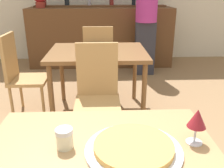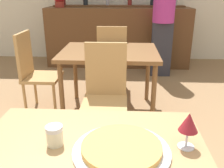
{
  "view_description": "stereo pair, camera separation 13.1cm",
  "coord_description": "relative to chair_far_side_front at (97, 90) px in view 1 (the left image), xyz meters",
  "views": [
    {
      "loc": [
        0.01,
        -0.81,
        1.38
      ],
      "look_at": [
        0.07,
        0.55,
        0.86
      ],
      "focal_mm": 40.0,
      "sensor_mm": 36.0,
      "label": 1
    },
    {
      "loc": [
        0.14,
        -0.81,
        1.38
      ],
      "look_at": [
        0.07,
        0.55,
        0.86
      ],
      "focal_mm": 40.0,
      "sensor_mm": 36.0,
      "label": 2
    }
  ],
  "objects": [
    {
      "name": "dining_table_far",
      "position": [
        0.0,
        0.59,
        0.14
      ],
      "size": [
        1.05,
        0.85,
        0.74
      ],
      "color": "brown",
      "rests_on": "ground_plane"
    },
    {
      "name": "wine_glass",
      "position": [
        0.44,
        -1.19,
        0.35
      ],
      "size": [
        0.08,
        0.08,
        0.16
      ],
      "color": "silver",
      "rests_on": "dining_table_near"
    },
    {
      "name": "chair_far_side_left",
      "position": [
        -0.86,
        0.59,
        0.0
      ],
      "size": [
        0.4,
        0.4,
        0.93
      ],
      "rotation": [
        0.0,
        0.0,
        1.57
      ],
      "color": "tan",
      "rests_on": "ground_plane"
    },
    {
      "name": "bar_back_shelf",
      "position": [
        0.06,
        2.7,
        0.61
      ],
      "size": [
        2.39,
        0.24,
        0.33
      ],
      "color": "brown",
      "rests_on": "bar_counter"
    },
    {
      "name": "pizza_tray",
      "position": [
        0.17,
        -1.24,
        0.26
      ],
      "size": [
        0.4,
        0.4,
        0.04
      ],
      "color": "silver",
      "rests_on": "dining_table_near"
    },
    {
      "name": "cheese_shaker",
      "position": [
        -0.11,
        -1.21,
        0.28
      ],
      "size": [
        0.07,
        0.07,
        0.09
      ],
      "color": "beige",
      "rests_on": "dining_table_near"
    },
    {
      "name": "person_standing",
      "position": [
        0.76,
        1.98,
        0.48
      ],
      "size": [
        0.34,
        0.34,
        1.83
      ],
      "color": "#2D2D38",
      "rests_on": "ground_plane"
    },
    {
      "name": "bar_counter",
      "position": [
        0.04,
        2.56,
        0.01
      ],
      "size": [
        2.6,
        0.56,
        1.06
      ],
      "color": "brown",
      "rests_on": "ground_plane"
    },
    {
      "name": "chair_far_side_front",
      "position": [
        0.0,
        0.0,
        0.0
      ],
      "size": [
        0.4,
        0.4,
        0.93
      ],
      "color": "tan",
      "rests_on": "ground_plane"
    },
    {
      "name": "chair_far_side_back",
      "position": [
        -0.0,
        1.17,
        0.0
      ],
      "size": [
        0.4,
        0.4,
        0.93
      ],
      "rotation": [
        0.0,
        0.0,
        3.14
      ],
      "color": "tan",
      "rests_on": "ground_plane"
    }
  ]
}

